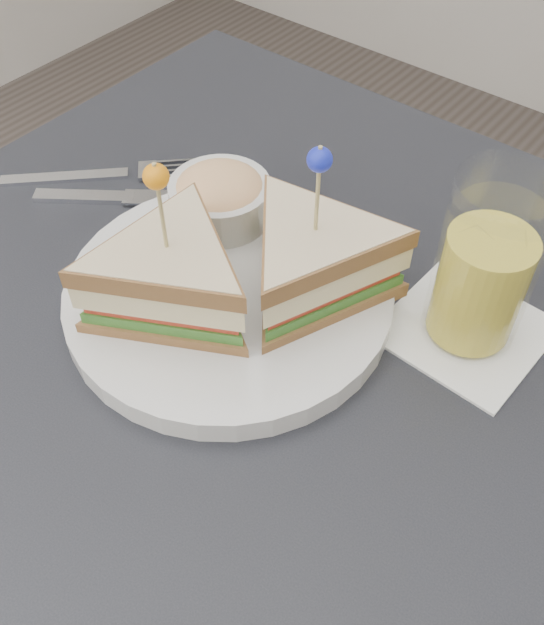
% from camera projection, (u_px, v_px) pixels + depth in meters
% --- Properties ---
extents(table, '(0.80, 0.80, 0.75)m').
position_uv_depth(table, '(256.00, 408.00, 0.62)').
color(table, black).
rests_on(table, ground).
extents(plate_meal, '(0.32, 0.30, 0.17)m').
position_uv_depth(plate_meal, '(237.00, 267.00, 0.57)').
color(plate_meal, silver).
rests_on(plate_meal, table).
extents(cutlery_fork, '(0.16, 0.16, 0.01)m').
position_uv_depth(cutlery_fork, '(109.00, 174.00, 0.72)').
color(cutlery_fork, silver).
rests_on(cutlery_fork, table).
extents(cutlery_knife, '(0.19, 0.15, 0.01)m').
position_uv_depth(cutlery_knife, '(134.00, 198.00, 0.70)').
color(cutlery_knife, silver).
rests_on(cutlery_knife, table).
extents(drink_set, '(0.13, 0.13, 0.15)m').
position_uv_depth(drink_set, '(484.00, 273.00, 0.53)').
color(drink_set, white).
rests_on(drink_set, table).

